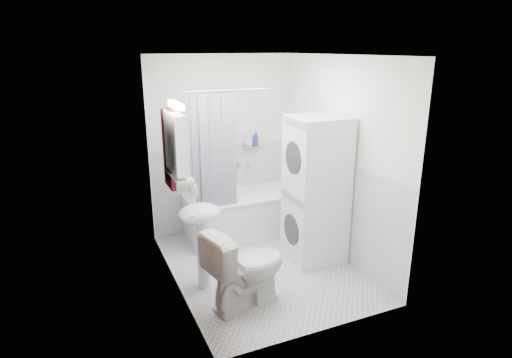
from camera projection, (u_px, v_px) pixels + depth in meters
name	position (u px, v px, depth m)	size (l,w,h in m)	color
floor	(261.00, 267.00, 5.04)	(2.60, 2.60, 0.00)	silver
room_walls	(262.00, 143.00, 4.60)	(2.60, 2.60, 2.60)	white
wainscot	(252.00, 211.00, 5.12)	(1.98, 2.58, 2.58)	white
door	(192.00, 216.00, 3.89)	(0.05, 2.00, 2.00)	brown
bathtub	(244.00, 213.00, 5.80)	(1.55, 0.73, 0.59)	white
tub_spout	(248.00, 164.00, 6.00)	(0.04, 0.04, 0.12)	silver
curtain_rod	(253.00, 89.00, 5.04)	(0.02, 0.02, 1.73)	silver
shower_curtain	(215.00, 155.00, 5.08)	(0.55, 0.02, 1.45)	#121340
sink	(201.00, 226.00, 4.42)	(0.44, 0.37, 1.04)	white
medicine_cabinet	(176.00, 141.00, 4.31)	(0.13, 0.50, 0.71)	white
shelf	(180.00, 176.00, 4.43)	(0.18, 0.54, 0.03)	silver
shower_caddy	(251.00, 147.00, 5.94)	(0.22, 0.06, 0.02)	silver
towel	(168.00, 148.00, 4.55)	(0.07, 0.35, 0.86)	#581428
washer_dryer	(316.00, 190.00, 5.01)	(0.65, 0.64, 1.74)	white
toilet	(246.00, 268.00, 4.19)	(0.46, 0.83, 0.81)	white
soap_pump	(194.00, 192.00, 4.70)	(0.08, 0.17, 0.08)	gray
shelf_bottle	(183.00, 175.00, 4.28)	(0.07, 0.18, 0.07)	gray
shelf_cup	(177.00, 167.00, 4.51)	(0.10, 0.09, 0.10)	gray
shampoo_a	(248.00, 142.00, 5.89)	(0.13, 0.17, 0.13)	gray
shampoo_b	(256.00, 143.00, 5.95)	(0.08, 0.21, 0.08)	#2837A0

